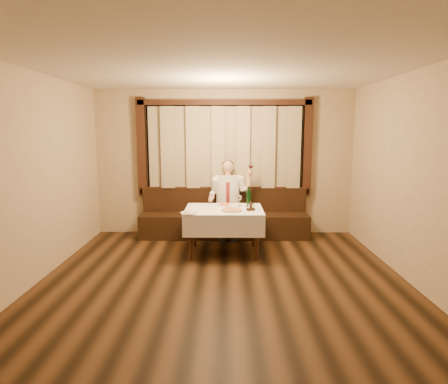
{
  "coord_description": "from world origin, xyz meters",
  "views": [
    {
      "loc": [
        0.04,
        -4.32,
        2.02
      ],
      "look_at": [
        0.0,
        1.9,
        1.0
      ],
      "focal_mm": 30.0,
      "sensor_mm": 36.0,
      "label": 1
    }
  ],
  "objects_px": {
    "banquette": "(224,220)",
    "pasta_cream": "(190,211)",
    "cruet_caddy": "(251,208)",
    "pizza": "(232,210)",
    "pasta_red": "(225,204)",
    "green_bottle": "(249,198)",
    "seated_man": "(228,194)",
    "dining_table": "(224,215)"
  },
  "relations": [
    {
      "from": "pasta_red",
      "to": "seated_man",
      "type": "xyz_separation_m",
      "value": [
        0.06,
        0.7,
        0.06
      ]
    },
    {
      "from": "pasta_cream",
      "to": "green_bottle",
      "type": "relative_size",
      "value": 0.78
    },
    {
      "from": "pasta_red",
      "to": "pizza",
      "type": "bearing_deg",
      "value": -74.15
    },
    {
      "from": "pasta_red",
      "to": "pasta_cream",
      "type": "xyz_separation_m",
      "value": [
        -0.54,
        -0.59,
        0.0
      ]
    },
    {
      "from": "pasta_cream",
      "to": "seated_man",
      "type": "relative_size",
      "value": 0.19
    },
    {
      "from": "green_bottle",
      "to": "seated_man",
      "type": "xyz_separation_m",
      "value": [
        -0.34,
        0.78,
        -0.06
      ]
    },
    {
      "from": "pasta_red",
      "to": "pasta_cream",
      "type": "relative_size",
      "value": 0.95
    },
    {
      "from": "pizza",
      "to": "pasta_red",
      "type": "distance_m",
      "value": 0.43
    },
    {
      "from": "cruet_caddy",
      "to": "seated_man",
      "type": "xyz_separation_m",
      "value": [
        -0.36,
        1.08,
        0.04
      ]
    },
    {
      "from": "dining_table",
      "to": "pizza",
      "type": "height_order",
      "value": "pizza"
    },
    {
      "from": "green_bottle",
      "to": "pasta_cream",
      "type": "bearing_deg",
      "value": -151.6
    },
    {
      "from": "dining_table",
      "to": "pasta_red",
      "type": "distance_m",
      "value": 0.27
    },
    {
      "from": "pasta_red",
      "to": "pasta_cream",
      "type": "distance_m",
      "value": 0.8
    },
    {
      "from": "dining_table",
      "to": "green_bottle",
      "type": "distance_m",
      "value": 0.51
    },
    {
      "from": "pasta_red",
      "to": "green_bottle",
      "type": "relative_size",
      "value": 0.74
    },
    {
      "from": "banquette",
      "to": "seated_man",
      "type": "bearing_deg",
      "value": -50.69
    },
    {
      "from": "pizza",
      "to": "pasta_cream",
      "type": "bearing_deg",
      "value": -164.84
    },
    {
      "from": "pasta_red",
      "to": "green_bottle",
      "type": "bearing_deg",
      "value": -11.35
    },
    {
      "from": "pizza",
      "to": "pasta_red",
      "type": "xyz_separation_m",
      "value": [
        -0.12,
        0.41,
        0.02
      ]
    },
    {
      "from": "pasta_red",
      "to": "cruet_caddy",
      "type": "relative_size",
      "value": 1.87
    },
    {
      "from": "banquette",
      "to": "dining_table",
      "type": "xyz_separation_m",
      "value": [
        0.0,
        -1.02,
        0.34
      ]
    },
    {
      "from": "seated_man",
      "to": "pasta_cream",
      "type": "bearing_deg",
      "value": -115.01
    },
    {
      "from": "banquette",
      "to": "pizza",
      "type": "distance_m",
      "value": 1.3
    },
    {
      "from": "pasta_red",
      "to": "green_bottle",
      "type": "distance_m",
      "value": 0.43
    },
    {
      "from": "green_bottle",
      "to": "seated_man",
      "type": "height_order",
      "value": "seated_man"
    },
    {
      "from": "cruet_caddy",
      "to": "pizza",
      "type": "bearing_deg",
      "value": 162.64
    },
    {
      "from": "dining_table",
      "to": "pasta_red",
      "type": "relative_size",
      "value": 4.81
    },
    {
      "from": "green_bottle",
      "to": "cruet_caddy",
      "type": "relative_size",
      "value": 2.53
    },
    {
      "from": "banquette",
      "to": "dining_table",
      "type": "bearing_deg",
      "value": -90.0
    },
    {
      "from": "pasta_cream",
      "to": "cruet_caddy",
      "type": "xyz_separation_m",
      "value": [
        0.96,
        0.21,
        0.01
      ]
    },
    {
      "from": "dining_table",
      "to": "seated_man",
      "type": "xyz_separation_m",
      "value": [
        0.07,
        0.93,
        0.2
      ]
    },
    {
      "from": "pizza",
      "to": "green_bottle",
      "type": "relative_size",
      "value": 0.93
    },
    {
      "from": "pasta_cream",
      "to": "banquette",
      "type": "bearing_deg",
      "value": 69.07
    },
    {
      "from": "banquette",
      "to": "pizza",
      "type": "height_order",
      "value": "banquette"
    },
    {
      "from": "green_bottle",
      "to": "pasta_red",
      "type": "bearing_deg",
      "value": 168.65
    },
    {
      "from": "seated_man",
      "to": "pasta_red",
      "type": "bearing_deg",
      "value": -95.25
    },
    {
      "from": "dining_table",
      "to": "pizza",
      "type": "relative_size",
      "value": 3.82
    },
    {
      "from": "green_bottle",
      "to": "cruet_caddy",
      "type": "bearing_deg",
      "value": -87.02
    },
    {
      "from": "pizza",
      "to": "green_bottle",
      "type": "height_order",
      "value": "green_bottle"
    },
    {
      "from": "pasta_red",
      "to": "green_bottle",
      "type": "xyz_separation_m",
      "value": [
        0.4,
        -0.08,
        0.12
      ]
    },
    {
      "from": "dining_table",
      "to": "cruet_caddy",
      "type": "height_order",
      "value": "cruet_caddy"
    },
    {
      "from": "banquette",
      "to": "pasta_cream",
      "type": "xyz_separation_m",
      "value": [
        -0.53,
        -1.39,
        0.48
      ]
    }
  ]
}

